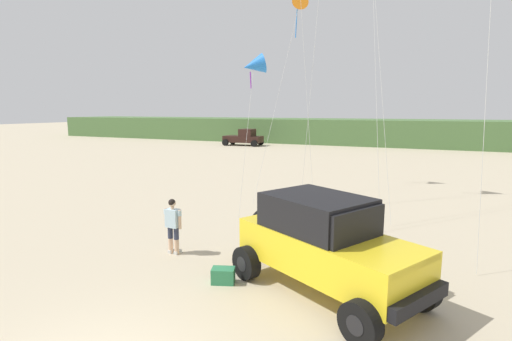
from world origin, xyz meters
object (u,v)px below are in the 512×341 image
Objects in this scene: cooler_box at (223,276)px; kite_black_sled at (299,5)px; jeep at (325,243)px; person_watching at (173,223)px; distant_pickup at (244,138)px; kite_pink_ribbon at (254,65)px.

kite_black_sled is at bearing 80.84° from cooler_box.
kite_black_sled reaches higher than jeep.
person_watching is at bearing 134.20° from cooler_box.
distant_pickup is (-15.55, 33.53, 0.75)m from cooler_box.
distant_pickup reaches higher than cooler_box.
kite_black_sled is (-4.76, 12.57, 8.66)m from jeep.
kite_black_sled is at bearing 90.40° from person_watching.
kite_pink_ribbon is (-5.05, 7.20, 4.94)m from jeep.
jeep is at bearing -6.00° from cooler_box.
kite_pink_ribbon is at bearing 89.50° from cooler_box.
jeep is 15.99m from kite_black_sled.
kite_black_sled is (-2.38, 13.14, 9.67)m from cooler_box.
distant_pickup is at bearing 122.86° from kite_black_sled.
jeep is 0.48× the size of kite_black_sled.
distant_pickup is 0.69× the size of kite_pink_ribbon.
jeep is 1.07× the size of distant_pickup.
distant_pickup is 0.45× the size of kite_black_sled.
kite_black_sled is at bearing -57.14° from distant_pickup.
person_watching is (-4.68, 0.57, -0.26)m from jeep.
cooler_box is 10.14m from kite_pink_ribbon.
person_watching is 14.95m from kite_black_sled.
distant_pickup is at bearing 118.55° from jeep.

